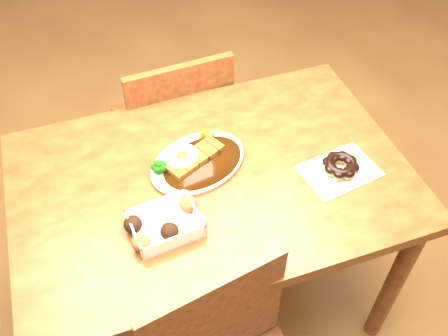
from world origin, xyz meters
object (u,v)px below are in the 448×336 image
object	(u,v)px
pon_de_ring	(341,166)
katsu_curry_plate	(196,161)
donut_box	(165,223)
chair_far	(175,128)
table	(212,197)

from	to	relation	value
pon_de_ring	katsu_curry_plate	bearing A→B (deg)	157.11
katsu_curry_plate	donut_box	bearing A→B (deg)	-126.04
pon_de_ring	donut_box	bearing A→B (deg)	-176.49
donut_box	chair_far	bearing A→B (deg)	74.12
donut_box	pon_de_ring	xyz separation A→B (m)	(0.56, 0.03, -0.00)
pon_de_ring	chair_far	bearing A→B (deg)	119.62
chair_far	pon_de_ring	distance (m)	0.80
chair_far	donut_box	xyz separation A→B (m)	(-0.19, -0.68, 0.30)
chair_far	pon_de_ring	bearing A→B (deg)	116.16
donut_box	pon_de_ring	distance (m)	0.56
chair_far	katsu_curry_plate	xyz separation A→B (m)	(-0.04, -0.47, 0.29)
chair_far	katsu_curry_plate	bearing A→B (deg)	81.39
pon_de_ring	table	bearing A→B (deg)	163.98
katsu_curry_plate	pon_de_ring	world-z (taller)	katsu_curry_plate
katsu_curry_plate	pon_de_ring	bearing A→B (deg)	-22.89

